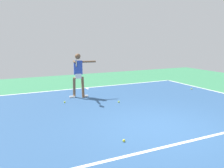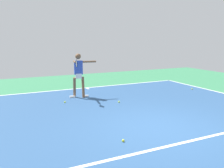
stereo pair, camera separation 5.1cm
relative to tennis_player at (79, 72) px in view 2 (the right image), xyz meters
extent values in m
plane|color=#388456|center=(-0.95, 4.39, -1.07)|extent=(21.81, 21.81, 0.00)
cube|color=#2D5484|center=(-0.95, 4.39, -1.07)|extent=(10.44, 12.47, 0.00)
cube|color=white|center=(-0.95, -1.79, -1.07)|extent=(10.44, 0.10, 0.01)
cube|color=white|center=(-0.95, 5.39, -1.07)|extent=(7.83, 0.10, 0.01)
cube|color=white|center=(-0.95, -1.59, -1.07)|extent=(0.10, 0.30, 0.01)
cylinder|color=brown|center=(-0.18, 0.00, -0.64)|extent=(0.16, 0.31, 0.88)
cube|color=white|center=(-0.27, 0.02, -1.03)|extent=(0.25, 0.14, 0.07)
cylinder|color=brown|center=(0.18, -0.07, -0.64)|extent=(0.16, 0.31, 0.88)
cube|color=white|center=(0.27, -0.09, -1.03)|extent=(0.25, 0.14, 0.07)
cube|color=white|center=(0.00, -0.04, -0.16)|extent=(0.28, 0.24, 0.20)
cube|color=#334CB2|center=(0.00, -0.04, 0.19)|extent=(0.37, 0.24, 0.57)
sphere|color=brown|center=(0.00, -0.04, 0.64)|extent=(0.23, 0.23, 0.23)
cylinder|color=brown|center=(-0.45, 0.05, 0.42)|extent=(0.57, 0.19, 0.08)
cylinder|color=brown|center=(0.22, 0.21, 0.45)|extent=(0.19, 0.57, 0.08)
cylinder|color=black|center=(0.30, 0.60, 0.45)|extent=(0.07, 0.22, 0.03)
torus|color=black|center=(0.34, 0.84, 0.45)|extent=(0.08, 0.29, 0.29)
cylinder|color=silver|center=(0.34, 0.84, 0.45)|extent=(0.05, 0.24, 0.25)
sphere|color=#C6E53D|center=(0.78, 0.60, -1.04)|extent=(0.07, 0.07, 0.07)
sphere|color=#C6E53D|center=(-1.11, 1.47, -1.04)|extent=(0.07, 0.07, 0.07)
sphere|color=yellow|center=(0.45, 4.73, -1.04)|extent=(0.07, 0.07, 0.07)
sphere|color=yellow|center=(-5.42, 0.84, -1.04)|extent=(0.07, 0.07, 0.07)
camera|label=1|loc=(3.08, 9.47, 1.34)|focal=38.84mm
camera|label=2|loc=(3.03, 9.49, 1.34)|focal=38.84mm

